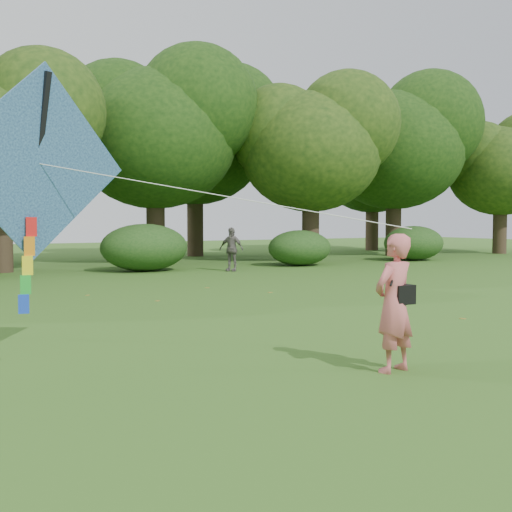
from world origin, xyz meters
TOP-DOWN VIEW (x-y plane):
  - ground at (0.00, 0.00)m, footprint 100.00×100.00m
  - man_kite_flyer at (0.25, 0.19)m, footprint 0.76×0.58m
  - bystander_right at (5.98, 16.19)m, footprint 0.95×1.07m
  - crossbody_bag at (0.37, 0.16)m, footprint 0.43×0.20m
  - flying_kite at (-3.84, 2.64)m, footprint 5.63×2.95m
  - tree_line at (1.67, 22.88)m, footprint 54.70×15.30m
  - shrub_band at (-0.72, 17.60)m, footprint 39.15×3.22m
  - fallen_leaves at (1.94, 3.71)m, footprint 11.09×14.77m

SIDE VIEW (x-z plane):
  - ground at x=0.00m, z-range 0.00..0.00m
  - fallen_leaves at x=1.94m, z-range 0.00..0.01m
  - shrub_band at x=-0.72m, z-range -0.08..1.79m
  - bystander_right at x=5.98m, z-range 0.00..1.74m
  - man_kite_flyer at x=0.25m, z-range 0.00..1.86m
  - crossbody_bag at x=0.37m, z-range 0.69..1.41m
  - flying_kite at x=-3.84m, z-range 1.09..4.43m
  - tree_line at x=1.67m, z-range 0.86..10.35m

